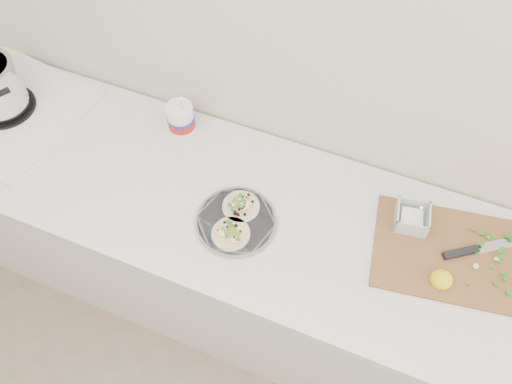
% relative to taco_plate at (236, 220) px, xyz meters
% --- Properties ---
extents(counter, '(2.44, 0.66, 0.90)m').
position_rel_taco_plate_xyz_m(counter, '(-0.13, 0.08, -0.47)').
color(counter, silver).
rests_on(counter, ground).
extents(taco_plate, '(0.27, 0.27, 0.04)m').
position_rel_taco_plate_xyz_m(taco_plate, '(0.00, 0.00, 0.00)').
color(taco_plate, slate).
rests_on(taco_plate, counter).
extents(tub, '(0.10, 0.10, 0.23)m').
position_rel_taco_plate_xyz_m(tub, '(-0.34, 0.29, 0.05)').
color(tub, white).
rests_on(tub, counter).
extents(cutboard, '(0.53, 0.41, 0.08)m').
position_rel_taco_plate_xyz_m(cutboard, '(0.67, 0.16, 0.00)').
color(cutboard, brown).
rests_on(cutboard, counter).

